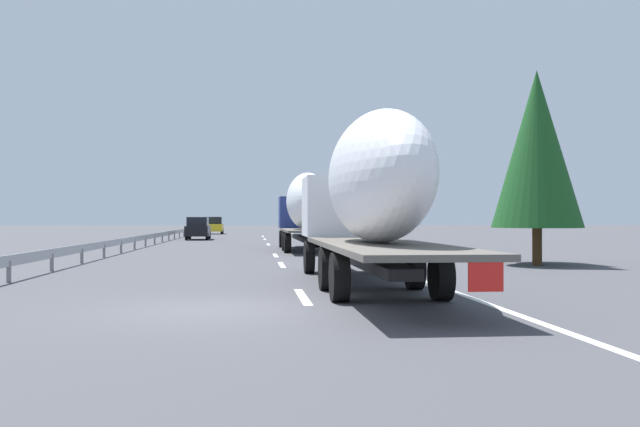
% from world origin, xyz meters
% --- Properties ---
extents(ground_plane, '(260.00, 260.00, 0.00)m').
position_xyz_m(ground_plane, '(40.00, 0.00, 0.00)').
color(ground_plane, '#424247').
extents(lane_stripe_0, '(3.20, 0.20, 0.01)m').
position_xyz_m(lane_stripe_0, '(2.00, -1.80, 0.00)').
color(lane_stripe_0, white).
rests_on(lane_stripe_0, ground_plane).
extents(lane_stripe_1, '(3.20, 0.20, 0.01)m').
position_xyz_m(lane_stripe_1, '(12.80, -1.80, 0.00)').
color(lane_stripe_1, white).
rests_on(lane_stripe_1, ground_plane).
extents(lane_stripe_2, '(3.20, 0.20, 0.01)m').
position_xyz_m(lane_stripe_2, '(19.50, -1.80, 0.00)').
color(lane_stripe_2, white).
rests_on(lane_stripe_2, ground_plane).
extents(lane_stripe_3, '(3.20, 0.20, 0.01)m').
position_xyz_m(lane_stripe_3, '(33.68, -1.80, 0.00)').
color(lane_stripe_3, white).
rests_on(lane_stripe_3, ground_plane).
extents(lane_stripe_4, '(3.20, 0.20, 0.01)m').
position_xyz_m(lane_stripe_4, '(45.75, -1.80, 0.00)').
color(lane_stripe_4, white).
rests_on(lane_stripe_4, ground_plane).
extents(lane_stripe_5, '(3.20, 0.20, 0.01)m').
position_xyz_m(lane_stripe_5, '(55.21, -1.80, 0.00)').
color(lane_stripe_5, white).
rests_on(lane_stripe_5, ground_plane).
extents(edge_line_right, '(110.00, 0.20, 0.01)m').
position_xyz_m(edge_line_right, '(45.00, -5.50, 0.00)').
color(edge_line_right, white).
rests_on(edge_line_right, ground_plane).
extents(truck_lead, '(12.10, 2.55, 4.20)m').
position_xyz_m(truck_lead, '(24.11, -3.60, 2.39)').
color(truck_lead, navy).
rests_on(truck_lead, ground_plane).
extents(truck_trailing, '(14.34, 2.55, 4.25)m').
position_xyz_m(truck_trailing, '(3.62, -3.60, 2.42)').
color(truck_trailing, silver).
rests_on(truck_trailing, ground_plane).
extents(car_yellow_coupe, '(4.11, 1.92, 1.98)m').
position_xyz_m(car_yellow_coupe, '(66.67, 3.58, 0.98)').
color(car_yellow_coupe, gold).
rests_on(car_yellow_coupe, ground_plane).
extents(car_black_suv, '(4.75, 1.89, 1.90)m').
position_xyz_m(car_black_suv, '(44.93, 3.81, 0.96)').
color(car_black_suv, black).
rests_on(car_black_suv, ground_plane).
extents(road_sign, '(0.10, 0.90, 3.35)m').
position_xyz_m(road_sign, '(39.18, -6.70, 2.31)').
color(road_sign, gray).
rests_on(road_sign, ground_plane).
extents(tree_0, '(3.40, 3.40, 7.40)m').
position_xyz_m(tree_0, '(11.52, -11.39, 4.40)').
color(tree_0, '#472D19').
rests_on(tree_0, ground_plane).
extents(tree_1, '(3.12, 3.12, 6.68)m').
position_xyz_m(tree_1, '(81.47, -13.39, 4.00)').
color(tree_1, '#472D19').
rests_on(tree_1, ground_plane).
extents(tree_2, '(2.81, 2.81, 6.93)m').
position_xyz_m(tree_2, '(12.73, -11.93, 4.18)').
color(tree_2, '#472D19').
rests_on(tree_2, ground_plane).
extents(tree_3, '(2.46, 2.46, 5.61)m').
position_xyz_m(tree_3, '(81.55, -11.98, 3.66)').
color(tree_3, '#472D19').
rests_on(tree_3, ground_plane).
extents(tree_4, '(3.93, 3.93, 5.77)m').
position_xyz_m(tree_4, '(79.09, -12.94, 3.68)').
color(tree_4, '#472D19').
rests_on(tree_4, ground_plane).
extents(tree_5, '(3.77, 3.77, 7.40)m').
position_xyz_m(tree_5, '(31.65, -10.20, 4.64)').
color(tree_5, '#472D19').
rests_on(tree_5, ground_plane).
extents(guardrail_median, '(94.00, 0.10, 0.76)m').
position_xyz_m(guardrail_median, '(43.00, 6.00, 0.58)').
color(guardrail_median, '#9EA0A5').
rests_on(guardrail_median, ground_plane).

